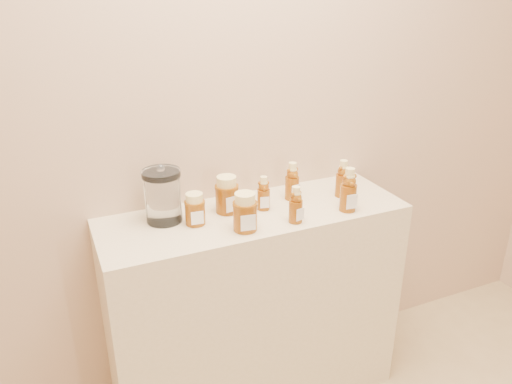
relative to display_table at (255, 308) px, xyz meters
name	(u,v)px	position (x,y,z in m)	size (l,w,h in m)	color
wall_back	(234,87)	(0.00, 0.20, 0.90)	(3.50, 0.02, 2.70)	tan
display_table	(255,308)	(0.00, 0.00, 0.00)	(1.20, 0.40, 0.90)	beige
bear_bottle_back_left	(264,191)	(0.04, 0.02, 0.53)	(0.05, 0.05, 0.15)	#6B3308
bear_bottle_back_mid	(292,179)	(0.19, 0.06, 0.54)	(0.06, 0.06, 0.18)	#6B3308
bear_bottle_back_right	(343,176)	(0.39, 0.00, 0.54)	(0.06, 0.06, 0.18)	#6B3308
bear_bottle_front_left	(296,202)	(0.11, -0.13, 0.53)	(0.05, 0.05, 0.16)	#6B3308
bear_bottle_front_right	(349,187)	(0.34, -0.13, 0.55)	(0.07, 0.07, 0.20)	#6B3308
honey_jar_left	(195,209)	(-0.24, 0.00, 0.51)	(0.08, 0.08, 0.12)	#6B3308
honey_jar_back	(227,194)	(-0.09, 0.05, 0.52)	(0.09, 0.09, 0.15)	#6B3308
honey_jar_front	(245,212)	(-0.09, -0.11, 0.52)	(0.09, 0.09, 0.14)	#6B3308
glass_canister	(163,194)	(-0.34, 0.07, 0.56)	(0.14, 0.14, 0.22)	white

